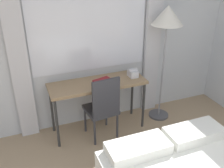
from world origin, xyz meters
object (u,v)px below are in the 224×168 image
standing_lamp (167,22)px  telephone (133,73)px  desk_chair (103,106)px  desk (98,87)px  book (103,80)px

standing_lamp → telephone: bearing=177.5°
desk_chair → desk: bearing=82.6°
desk_chair → standing_lamp: 1.42m
telephone → book: (-0.45, 0.01, -0.04)m
desk → telephone: (0.53, -0.01, 0.12)m
desk_chair → telephone: 0.65m
standing_lamp → telephone: (-0.48, 0.02, -0.68)m
telephone → book: telephone is taller
desk → book: 0.11m
desk → standing_lamp: (1.01, -0.03, 0.81)m
desk_chair → telephone: size_ratio=6.30×
desk_chair → standing_lamp: (1.01, 0.19, 0.98)m
desk → book: bearing=3.4°
book → desk_chair: bearing=-110.0°
desk → book: size_ratio=4.86×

